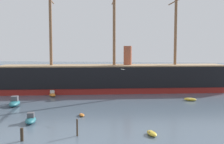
{
  "coord_description": "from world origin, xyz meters",
  "views": [
    {
      "loc": [
        9.6,
        -30.72,
        12.16
      ],
      "look_at": [
        1.48,
        29.32,
        6.84
      ],
      "focal_mm": 45.29,
      "sensor_mm": 36.0,
      "label": 1
    }
  ],
  "objects": [
    {
      "name": "dinghy_near_centre",
      "position": [
        -2.29,
        17.17,
        0.23
      ],
      "size": [
        1.64,
        2.08,
        0.45
      ],
      "color": "orange",
      "rests_on": "ground"
    },
    {
      "name": "motorboat_foreground_left",
      "position": [
        -9.39,
        11.74,
        0.58
      ],
      "size": [
        2.68,
        4.21,
        1.64
      ],
      "color": "#236670",
      "rests_on": "ground"
    },
    {
      "name": "tall_ship",
      "position": [
        -0.12,
        45.43,
        3.88
      ],
      "size": [
        73.21,
        22.46,
        35.61
      ],
      "color": "maroon",
      "rests_on": "ground"
    },
    {
      "name": "motorboat_alongside_bow",
      "position": [
        -14.38,
        35.99,
        0.51
      ],
      "size": [
        3.05,
        3.74,
        1.47
      ],
      "color": "orange",
      "rests_on": "ground"
    },
    {
      "name": "mooring_piling_nearest",
      "position": [
        -6.81,
        3.17,
        0.86
      ],
      "size": [
        0.42,
        0.42,
        1.73
      ],
      "primitive_type": "cylinder",
      "color": "#382B1E",
      "rests_on": "ground"
    },
    {
      "name": "dinghy_foreground_right",
      "position": [
        9.95,
        7.81,
        0.29
      ],
      "size": [
        1.93,
        2.66,
        0.58
      ],
      "color": "gold",
      "rests_on": "ground"
    },
    {
      "name": "mooring_piling_right_pair",
      "position": [
        -0.22,
        6.17,
        1.18
      ],
      "size": [
        0.25,
        0.25,
        2.37
      ],
      "primitive_type": "cylinder",
      "color": "#423323",
      "rests_on": "ground"
    },
    {
      "name": "sailboat_far_left",
      "position": [
        -29.11,
        54.42,
        0.52
      ],
      "size": [
        4.77,
        3.79,
        6.2
      ],
      "color": "#236670",
      "rests_on": "ground"
    },
    {
      "name": "dinghy_far_right",
      "position": [
        30.26,
        52.43,
        0.28
      ],
      "size": [
        1.88,
        2.59,
        0.56
      ],
      "color": "#1E284C",
      "rests_on": "ground"
    },
    {
      "name": "dinghy_alongside_stern",
      "position": [
        18.75,
        34.59,
        0.34
      ],
      "size": [
        3.08,
        2.11,
        0.67
      ],
      "color": "gold",
      "rests_on": "ground"
    },
    {
      "name": "motorboat_mid_left",
      "position": [
        -18.23,
        23.83,
        0.71
      ],
      "size": [
        3.14,
        5.16,
        2.02
      ],
      "color": "#236670",
      "rests_on": "ground"
    },
    {
      "name": "seagull_in_flight",
      "position": [
        4.72,
        20.48,
        8.12
      ],
      "size": [
        0.98,
        0.95,
        0.14
      ],
      "color": "silver"
    }
  ]
}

